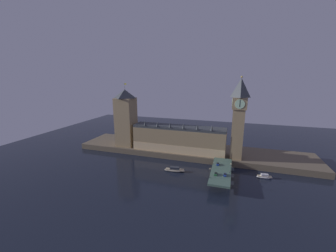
{
  "coord_description": "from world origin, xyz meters",
  "views": [
    {
      "loc": [
        36.77,
        -147.4,
        72.17
      ],
      "look_at": [
        -16.84,
        20.0,
        30.44
      ],
      "focal_mm": 22.0,
      "sensor_mm": 36.0,
      "label": 1
    }
  ],
  "objects_px": {
    "car_northbound_lead": "(218,164)",
    "boat_upstream": "(175,170)",
    "street_lamp_mid": "(231,166)",
    "pedestrian_mid_walk": "(230,172)",
    "car_southbound_lead": "(225,175)",
    "victoria_tower": "(126,118)",
    "car_northbound_trail": "(216,174)",
    "pedestrian_far_rail": "(214,163)",
    "boat_downstream": "(265,177)",
    "street_lamp_near": "(210,172)",
    "clock_tower": "(239,116)"
  },
  "relations": [
    {
      "from": "street_lamp_near",
      "to": "street_lamp_mid",
      "type": "xyz_separation_m",
      "value": [
        13.01,
        14.72,
        -0.68
      ]
    },
    {
      "from": "pedestrian_far_rail",
      "to": "boat_downstream",
      "type": "height_order",
      "value": "pedestrian_far_rail"
    },
    {
      "from": "victoria_tower",
      "to": "street_lamp_near",
      "type": "bearing_deg",
      "value": -29.24
    },
    {
      "from": "car_northbound_lead",
      "to": "pedestrian_far_rail",
      "type": "relative_size",
      "value": 2.5
    },
    {
      "from": "street_lamp_near",
      "to": "boat_upstream",
      "type": "height_order",
      "value": "street_lamp_near"
    },
    {
      "from": "street_lamp_near",
      "to": "boat_downstream",
      "type": "relative_size",
      "value": 0.62
    },
    {
      "from": "street_lamp_mid",
      "to": "boat_upstream",
      "type": "xyz_separation_m",
      "value": [
        -41.83,
        1.46,
        -9.36
      ]
    },
    {
      "from": "victoria_tower",
      "to": "car_northbound_trail",
      "type": "distance_m",
      "value": 105.38
    },
    {
      "from": "clock_tower",
      "to": "car_northbound_trail",
      "type": "height_order",
      "value": "clock_tower"
    },
    {
      "from": "victoria_tower",
      "to": "street_lamp_mid",
      "type": "relative_size",
      "value": 10.36
    },
    {
      "from": "car_northbound_trail",
      "to": "car_southbound_lead",
      "type": "xyz_separation_m",
      "value": [
        6.11,
        0.76,
        -0.05
      ]
    },
    {
      "from": "clock_tower",
      "to": "car_northbound_trail",
      "type": "relative_size",
      "value": 15.17
    },
    {
      "from": "street_lamp_mid",
      "to": "car_northbound_trail",
      "type": "bearing_deg",
      "value": -136.62
    },
    {
      "from": "victoria_tower",
      "to": "pedestrian_far_rail",
      "type": "relative_size",
      "value": 35.54
    },
    {
      "from": "car_northbound_trail",
      "to": "car_southbound_lead",
      "type": "relative_size",
      "value": 0.99
    },
    {
      "from": "pedestrian_mid_walk",
      "to": "boat_upstream",
      "type": "distance_m",
      "value": 42.19
    },
    {
      "from": "car_southbound_lead",
      "to": "victoria_tower",
      "type": "bearing_deg",
      "value": 156.25
    },
    {
      "from": "pedestrian_mid_walk",
      "to": "pedestrian_far_rail",
      "type": "xyz_separation_m",
      "value": [
        -12.21,
        11.74,
        0.03
      ]
    },
    {
      "from": "boat_downstream",
      "to": "street_lamp_near",
      "type": "bearing_deg",
      "value": -145.45
    },
    {
      "from": "pedestrian_mid_walk",
      "to": "street_lamp_near",
      "type": "distance_m",
      "value": 17.46
    },
    {
      "from": "car_northbound_lead",
      "to": "pedestrian_mid_walk",
      "type": "xyz_separation_m",
      "value": [
        9.16,
        -11.4,
        0.16
      ]
    },
    {
      "from": "clock_tower",
      "to": "car_northbound_trail",
      "type": "distance_m",
      "value": 53.9
    },
    {
      "from": "car_northbound_lead",
      "to": "car_southbound_lead",
      "type": "xyz_separation_m",
      "value": [
        6.11,
        -16.51,
        -0.05
      ]
    },
    {
      "from": "car_northbound_lead",
      "to": "boat_upstream",
      "type": "bearing_deg",
      "value": -168.15
    },
    {
      "from": "car_northbound_lead",
      "to": "car_northbound_trail",
      "type": "distance_m",
      "value": 17.27
    },
    {
      "from": "street_lamp_near",
      "to": "street_lamp_mid",
      "type": "bearing_deg",
      "value": 48.53
    },
    {
      "from": "pedestrian_far_rail",
      "to": "car_northbound_trail",
      "type": "bearing_deg",
      "value": -80.17
    },
    {
      "from": "pedestrian_mid_walk",
      "to": "boat_downstream",
      "type": "xyz_separation_m",
      "value": [
        24.5,
        14.0,
        -6.66
      ]
    },
    {
      "from": "clock_tower",
      "to": "street_lamp_near",
      "type": "xyz_separation_m",
      "value": [
        -16.3,
        -45.91,
        -29.81
      ]
    },
    {
      "from": "street_lamp_near",
      "to": "street_lamp_mid",
      "type": "distance_m",
      "value": 19.66
    },
    {
      "from": "car_northbound_lead",
      "to": "street_lamp_near",
      "type": "distance_m",
      "value": 23.5
    },
    {
      "from": "pedestrian_mid_walk",
      "to": "pedestrian_far_rail",
      "type": "distance_m",
      "value": 16.94
    },
    {
      "from": "victoria_tower",
      "to": "pedestrian_mid_walk",
      "type": "relative_size",
      "value": 36.8
    },
    {
      "from": "car_northbound_trail",
      "to": "car_northbound_lead",
      "type": "bearing_deg",
      "value": 90.0
    },
    {
      "from": "car_southbound_lead",
      "to": "pedestrian_far_rail",
      "type": "xyz_separation_m",
      "value": [
        -9.16,
        16.85,
        0.24
      ]
    },
    {
      "from": "pedestrian_mid_walk",
      "to": "boat_upstream",
      "type": "relative_size",
      "value": 0.1
    },
    {
      "from": "car_southbound_lead",
      "to": "street_lamp_mid",
      "type": "height_order",
      "value": "street_lamp_mid"
    },
    {
      "from": "car_northbound_trail",
      "to": "pedestrian_far_rail",
      "type": "bearing_deg",
      "value": 99.83
    },
    {
      "from": "clock_tower",
      "to": "victoria_tower",
      "type": "distance_m",
      "value": 105.51
    },
    {
      "from": "pedestrian_mid_walk",
      "to": "boat_downstream",
      "type": "distance_m",
      "value": 29.0
    },
    {
      "from": "car_northbound_lead",
      "to": "street_lamp_mid",
      "type": "xyz_separation_m",
      "value": [
        9.56,
        -8.23,
        3.01
      ]
    },
    {
      "from": "victoria_tower",
      "to": "street_lamp_mid",
      "type": "bearing_deg",
      "value": -18.98
    },
    {
      "from": "car_northbound_lead",
      "to": "pedestrian_mid_walk",
      "type": "relative_size",
      "value": 2.59
    },
    {
      "from": "car_northbound_trail",
      "to": "car_southbound_lead",
      "type": "distance_m",
      "value": 6.15
    },
    {
      "from": "pedestrian_far_rail",
      "to": "victoria_tower",
      "type": "bearing_deg",
      "value": 163.5
    },
    {
      "from": "street_lamp_mid",
      "to": "street_lamp_near",
      "type": "bearing_deg",
      "value": -131.47
    },
    {
      "from": "car_southbound_lead",
      "to": "street_lamp_mid",
      "type": "xyz_separation_m",
      "value": [
        3.45,
        8.28,
        3.06
      ]
    },
    {
      "from": "boat_upstream",
      "to": "victoria_tower",
      "type": "bearing_deg",
      "value": 150.79
    },
    {
      "from": "pedestrian_far_rail",
      "to": "car_southbound_lead",
      "type": "bearing_deg",
      "value": -61.48
    },
    {
      "from": "car_northbound_lead",
      "to": "boat_downstream",
      "type": "bearing_deg",
      "value": 4.42
    }
  ]
}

